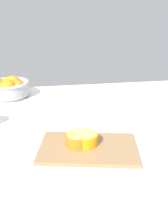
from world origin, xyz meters
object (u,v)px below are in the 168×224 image
at_px(cutting_board, 88,148).
at_px(orange_half_0, 78,139).
at_px(orange_half_1, 85,139).
at_px(fruit_bowl, 8,88).

bearing_deg(cutting_board, orange_half_0, 146.92).
height_order(orange_half_0, orange_half_1, orange_half_1).
xyz_separation_m(fruit_bowl, orange_half_1, (0.32, -0.56, -0.02)).
distance_m(fruit_bowl, cutting_board, 0.67).
xyz_separation_m(cutting_board, orange_half_1, (-0.01, 0.02, 0.03)).
bearing_deg(fruit_bowl, cutting_board, -60.84).
distance_m(fruit_bowl, orange_half_1, 0.65).
relative_size(cutting_board, orange_half_1, 3.82).
bearing_deg(cutting_board, fruit_bowl, 119.16).
bearing_deg(orange_half_1, cutting_board, -68.10).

